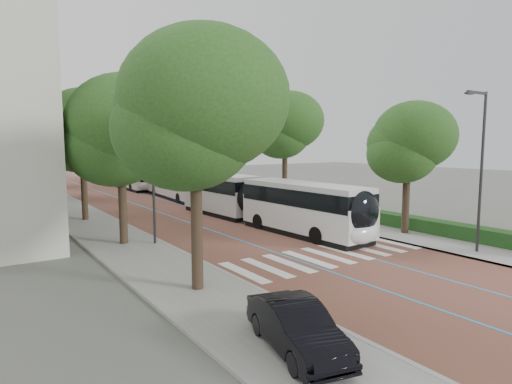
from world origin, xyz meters
The scene contains 20 objects.
ground centered at (0.00, 0.00, 0.00)m, with size 160.00×160.00×0.00m, color #51544C.
road centered at (0.00, 40.00, 0.01)m, with size 11.00×140.00×0.02m, color brown.
sidewalk_left centered at (-7.50, 40.00, 0.06)m, with size 4.00×140.00×0.12m, color gray.
sidewalk_right centered at (7.50, 40.00, 0.06)m, with size 4.00×140.00×0.12m, color gray.
kerb_left centered at (-5.60, 40.00, 0.06)m, with size 0.20×140.00×0.14m, color gray.
kerb_right centered at (5.60, 40.00, 0.06)m, with size 0.20×140.00×0.14m, color gray.
zebra_crossing centered at (0.20, 1.00, 0.03)m, with size 10.55×3.60×0.01m.
lane_line_left centered at (-1.60, 40.00, 0.02)m, with size 0.12×126.00×0.01m, color #288BCC.
lane_line_right centered at (1.60, 40.00, 0.02)m, with size 0.12×126.00×0.01m, color #288BCC.
hedge centered at (9.10, 0.00, 0.52)m, with size 1.20×14.00×0.80m, color #153D16.
streetlight_near centered at (6.62, -3.00, 4.82)m, with size 1.82×0.20×8.00m.
streetlight_far centered at (6.62, 22.00, 4.82)m, with size 1.82×0.20×8.00m.
lamp_post_left centered at (-6.10, 8.00, 4.12)m, with size 0.14×0.14×8.00m, color #2A2B2D.
trees_left centered at (-7.50, 22.56, 6.65)m, with size 6.33×61.05×9.70m.
trees_right centered at (7.70, 24.84, 6.29)m, with size 6.02×47.48×9.34m.
lead_bus centered at (2.34, 9.31, 1.63)m, with size 3.28×18.49×3.20m.
bus_queued_0 centered at (3.23, 25.66, 1.62)m, with size 3.32×12.53×3.20m.
bus_queued_1 centered at (2.66, 38.16, 1.62)m, with size 2.74×12.44×3.20m.
bus_queued_2 centered at (2.73, 51.44, 1.62)m, with size 2.83×12.46×3.20m.
parked_car centered at (-7.57, -5.92, 0.78)m, with size 1.39×3.99×1.32m, color black.
Camera 1 is at (-14.55, -14.23, 5.58)m, focal length 30.00 mm.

